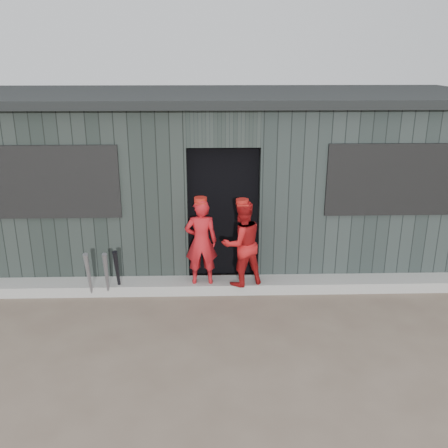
{
  "coord_description": "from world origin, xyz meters",
  "views": [
    {
      "loc": [
        -0.18,
        -4.57,
        3.19
      ],
      "look_at": [
        0.0,
        1.8,
        1.0
      ],
      "focal_mm": 40.0,
      "sensor_mm": 36.0,
      "label": 1
    }
  ],
  "objects_px": {
    "player_red_left": "(201,242)",
    "player_grey_back": "(230,235)",
    "bat_right": "(118,273)",
    "dugout": "(221,174)",
    "player_red_right": "(242,243)",
    "bat_left": "(89,276)",
    "bat_mid": "(107,275)"
  },
  "relations": [
    {
      "from": "player_red_left",
      "to": "player_grey_back",
      "type": "bearing_deg",
      "value": -124.55
    },
    {
      "from": "bat_right",
      "to": "dugout",
      "type": "bearing_deg",
      "value": 51.31
    },
    {
      "from": "bat_right",
      "to": "player_red_right",
      "type": "xyz_separation_m",
      "value": [
        1.7,
        0.04,
        0.4
      ]
    },
    {
      "from": "player_red_right",
      "to": "dugout",
      "type": "xyz_separation_m",
      "value": [
        -0.24,
        1.79,
        0.54
      ]
    },
    {
      "from": "player_grey_back",
      "to": "dugout",
      "type": "relative_size",
      "value": 0.15
    },
    {
      "from": "bat_left",
      "to": "player_grey_back",
      "type": "height_order",
      "value": "player_grey_back"
    },
    {
      "from": "bat_left",
      "to": "player_grey_back",
      "type": "relative_size",
      "value": 0.6
    },
    {
      "from": "bat_right",
      "to": "player_red_right",
      "type": "distance_m",
      "value": 1.74
    },
    {
      "from": "player_red_left",
      "to": "player_red_right",
      "type": "distance_m",
      "value": 0.55
    },
    {
      "from": "bat_right",
      "to": "player_red_right",
      "type": "relative_size",
      "value": 0.59
    },
    {
      "from": "player_red_right",
      "to": "player_grey_back",
      "type": "distance_m",
      "value": 0.73
    },
    {
      "from": "bat_left",
      "to": "player_grey_back",
      "type": "xyz_separation_m",
      "value": [
        1.93,
        0.85,
        0.25
      ]
    },
    {
      "from": "bat_left",
      "to": "dugout",
      "type": "distance_m",
      "value": 2.81
    },
    {
      "from": "bat_mid",
      "to": "dugout",
      "type": "distance_m",
      "value": 2.66
    },
    {
      "from": "bat_mid",
      "to": "player_grey_back",
      "type": "height_order",
      "value": "player_grey_back"
    },
    {
      "from": "player_red_left",
      "to": "dugout",
      "type": "height_order",
      "value": "dugout"
    },
    {
      "from": "player_red_left",
      "to": "bat_mid",
      "type": "bearing_deg",
      "value": 6.72
    },
    {
      "from": "player_grey_back",
      "to": "player_red_right",
      "type": "bearing_deg",
      "value": 79.36
    },
    {
      "from": "player_grey_back",
      "to": "dugout",
      "type": "distance_m",
      "value": 1.28
    },
    {
      "from": "bat_left",
      "to": "bat_mid",
      "type": "distance_m",
      "value": 0.24
    },
    {
      "from": "player_red_left",
      "to": "dugout",
      "type": "xyz_separation_m",
      "value": [
        0.31,
        1.73,
        0.53
      ]
    },
    {
      "from": "bat_left",
      "to": "bat_right",
      "type": "bearing_deg",
      "value": 16.8
    },
    {
      "from": "player_red_right",
      "to": "player_grey_back",
      "type": "height_order",
      "value": "player_red_right"
    },
    {
      "from": "player_red_left",
      "to": "dugout",
      "type": "relative_size",
      "value": 0.15
    },
    {
      "from": "bat_left",
      "to": "player_red_left",
      "type": "distance_m",
      "value": 1.57
    },
    {
      "from": "bat_left",
      "to": "player_red_right",
      "type": "xyz_separation_m",
      "value": [
        2.06,
        0.15,
        0.39
      ]
    },
    {
      "from": "bat_left",
      "to": "bat_right",
      "type": "relative_size",
      "value": 1.03
    },
    {
      "from": "player_red_right",
      "to": "dugout",
      "type": "bearing_deg",
      "value": -105.26
    },
    {
      "from": "bat_left",
      "to": "bat_right",
      "type": "height_order",
      "value": "bat_left"
    },
    {
      "from": "bat_mid",
      "to": "dugout",
      "type": "xyz_separation_m",
      "value": [
        1.59,
        1.93,
        0.93
      ]
    },
    {
      "from": "bat_left",
      "to": "bat_mid",
      "type": "xyz_separation_m",
      "value": [
        0.24,
        0.0,
        -0.0
      ]
    },
    {
      "from": "bat_left",
      "to": "player_red_right",
      "type": "relative_size",
      "value": 0.61
    }
  ]
}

